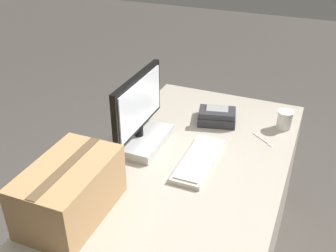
% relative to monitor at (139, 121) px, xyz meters
% --- Properties ---
extents(office_desk, '(1.80, 0.90, 0.75)m').
position_rel_monitor_xyz_m(office_desk, '(-0.16, -0.29, -0.51)').
color(office_desk, '#A89E8E').
rests_on(office_desk, ground_plane).
extents(monitor, '(0.47, 0.25, 0.37)m').
position_rel_monitor_xyz_m(monitor, '(0.00, 0.00, 0.00)').
color(monitor, '#B7B7B7').
rests_on(monitor, office_desk).
extents(keyboard, '(0.41, 0.14, 0.03)m').
position_rel_monitor_xyz_m(keyboard, '(-0.05, -0.34, -0.12)').
color(keyboard, beige).
rests_on(keyboard, office_desk).
extents(desk_phone, '(0.23, 0.24, 0.08)m').
position_rel_monitor_xyz_m(desk_phone, '(0.37, -0.30, -0.10)').
color(desk_phone, '#2D2D33').
rests_on(desk_phone, office_desk).
extents(paper_cup_right, '(0.09, 0.09, 0.10)m').
position_rel_monitor_xyz_m(paper_cup_right, '(0.44, -0.66, -0.08)').
color(paper_cup_right, white).
rests_on(paper_cup_right, office_desk).
extents(spoon, '(0.10, 0.13, 0.00)m').
position_rel_monitor_xyz_m(spoon, '(0.26, -0.59, -0.13)').
color(spoon, silver).
rests_on(spoon, office_desk).
extents(cardboard_box, '(0.43, 0.27, 0.23)m').
position_rel_monitor_xyz_m(cardboard_box, '(-0.57, 0.01, -0.02)').
color(cardboard_box, tan).
rests_on(cardboard_box, office_desk).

